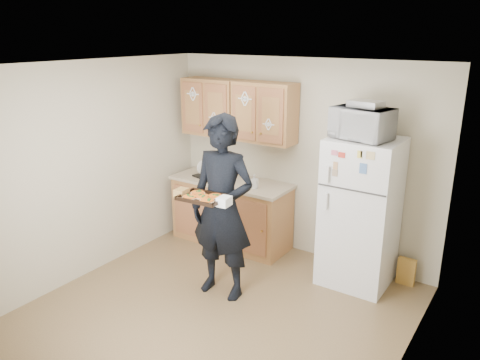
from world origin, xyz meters
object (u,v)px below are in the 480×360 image
at_px(microwave, 362,123).
at_px(dish_rack, 208,172).
at_px(person, 222,208).
at_px(baking_tray, 202,198).
at_px(refrigerator, 360,213).

distance_m(microwave, dish_rack, 2.28).
distance_m(person, microwave, 1.72).
relative_size(microwave, dish_rack, 1.66).
bearing_deg(person, microwave, 38.28).
bearing_deg(microwave, baking_tray, -119.95).
height_order(refrigerator, microwave, microwave).
bearing_deg(microwave, person, -126.66).
xyz_separation_m(person, baking_tray, (-0.03, -0.30, 0.20)).
bearing_deg(baking_tray, dish_rack, 121.10).
xyz_separation_m(person, microwave, (1.09, 1.02, 0.86)).
relative_size(baking_tray, microwave, 0.75).
distance_m(refrigerator, person, 1.57).
bearing_deg(refrigerator, microwave, -133.89).
bearing_deg(dish_rack, microwave, -1.05).
bearing_deg(person, refrigerator, 38.42).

